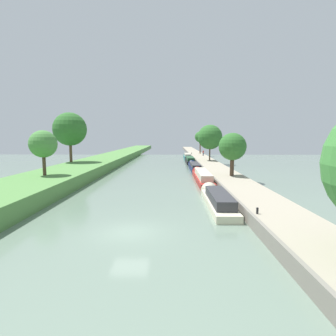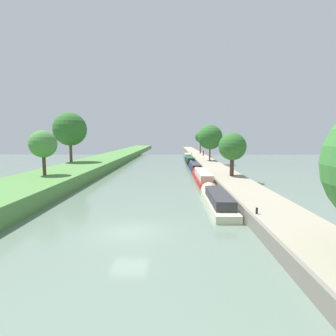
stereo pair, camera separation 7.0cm
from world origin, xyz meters
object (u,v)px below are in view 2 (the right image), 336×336
(narrowboat_navy, at_px, (195,166))
(mooring_bollard_far, at_px, (192,153))
(narrowboat_black, at_px, (190,160))
(mooring_bollard_near, at_px, (257,211))
(narrowboat_red, at_px, (202,176))
(person_walking, at_px, (203,153))
(narrowboat_cream, at_px, (217,199))
(narrowboat_teal, at_px, (187,156))

(narrowboat_navy, relative_size, mooring_bollard_far, 29.43)
(narrowboat_black, height_order, mooring_bollard_near, narrowboat_black)
(narrowboat_red, bearing_deg, narrowboat_black, 90.00)
(narrowboat_navy, xyz_separation_m, person_walking, (4.46, 24.63, 1.28))
(narrowboat_black, xyz_separation_m, mooring_bollard_far, (1.71, 18.46, 0.56))
(narrowboat_navy, bearing_deg, narrowboat_red, -90.25)
(narrowboat_navy, distance_m, narrowboat_black, 13.65)
(narrowboat_cream, bearing_deg, narrowboat_teal, 89.80)
(narrowboat_navy, xyz_separation_m, mooring_bollard_far, (1.65, 32.11, 0.64))
(narrowboat_teal, height_order, mooring_bollard_near, narrowboat_teal)
(narrowboat_black, height_order, mooring_bollard_far, narrowboat_black)
(narrowboat_black, relative_size, person_walking, 7.61)
(narrowboat_red, relative_size, narrowboat_teal, 1.18)
(narrowboat_navy, height_order, narrowboat_black, narrowboat_black)
(narrowboat_cream, height_order, mooring_bollard_near, narrowboat_cream)
(person_walking, bearing_deg, narrowboat_red, -96.59)
(narrowboat_navy, height_order, narrowboat_teal, narrowboat_teal)
(narrowboat_teal, distance_m, mooring_bollard_far, 5.91)
(narrowboat_black, height_order, person_walking, person_walking)
(person_walking, bearing_deg, narrowboat_black, -112.37)
(narrowboat_red, xyz_separation_m, narrowboat_navy, (0.06, 14.51, -0.11))
(narrowboat_red, height_order, narrowboat_teal, narrowboat_red)
(mooring_bollard_far, bearing_deg, narrowboat_navy, -92.94)
(narrowboat_black, distance_m, person_walking, 11.93)
(mooring_bollard_near, bearing_deg, narrowboat_cream, 106.51)
(narrowboat_red, height_order, narrowboat_navy, narrowboat_red)
(narrowboat_navy, bearing_deg, narrowboat_teal, 89.99)
(person_walking, relative_size, mooring_bollard_far, 3.69)
(narrowboat_navy, height_order, person_walking, person_walking)
(narrowboat_black, bearing_deg, narrowboat_red, -90.00)
(narrowboat_red, relative_size, narrowboat_black, 1.18)
(mooring_bollard_near, bearing_deg, narrowboat_red, 94.81)
(narrowboat_cream, xyz_separation_m, narrowboat_teal, (0.19, 55.11, 0.06))
(narrowboat_teal, bearing_deg, narrowboat_red, -90.10)
(person_walking, distance_m, mooring_bollard_far, 8.01)
(person_walking, xyz_separation_m, mooring_bollard_far, (-2.81, 7.48, -0.65))
(narrowboat_black, bearing_deg, mooring_bollard_near, -87.98)
(mooring_bollard_far, bearing_deg, person_walking, -69.43)
(narrowboat_navy, bearing_deg, mooring_bollard_near, -87.29)
(narrowboat_teal, bearing_deg, narrowboat_black, -90.31)
(mooring_bollard_far, bearing_deg, narrowboat_teal, -106.20)
(person_walking, height_order, mooring_bollard_near, person_walking)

